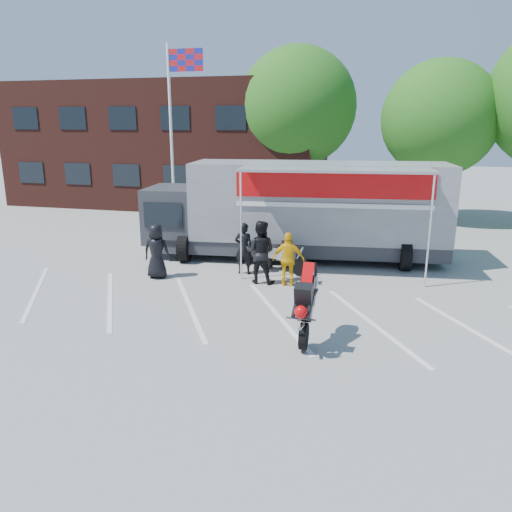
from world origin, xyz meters
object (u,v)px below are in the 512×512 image
at_px(stunt_bike_rider, 308,338).
at_px(spectator_leather_a, 157,251).
at_px(tree_left, 297,107).
at_px(tree_mid, 440,119).
at_px(flagpole, 176,116).
at_px(transporter_truck, 303,258).
at_px(spectator_leather_b, 244,248).
at_px(spectator_leather_c, 260,252).
at_px(spectator_hivis, 288,259).
at_px(parked_motorcycle, 283,272).

xyz_separation_m(stunt_bike_rider, spectator_leather_a, (-5.34, 3.40, 0.87)).
bearing_deg(tree_left, tree_mid, -8.13).
height_order(flagpole, tree_mid, flagpole).
xyz_separation_m(tree_left, transporter_truck, (1.95, -9.37, -5.57)).
height_order(flagpole, spectator_leather_b, flagpole).
distance_m(tree_mid, spectator_leather_c, 13.51).
bearing_deg(flagpole, spectator_hivis, -46.42).
bearing_deg(spectator_leather_b, tree_mid, -119.37).
height_order(tree_left, transporter_truck, tree_left).
distance_m(flagpole, spectator_leather_c, 9.37).
xyz_separation_m(tree_mid, transporter_truck, (-5.05, -8.37, -4.94)).
height_order(transporter_truck, spectator_leather_c, spectator_leather_c).
height_order(parked_motorcycle, spectator_leather_a, spectator_leather_a).
distance_m(spectator_leather_a, spectator_leather_b, 2.78).
bearing_deg(transporter_truck, parked_motorcycle, -106.65).
height_order(transporter_truck, spectator_leather_b, transporter_truck).
xyz_separation_m(tree_mid, spectator_leather_a, (-9.15, -11.84, -4.08)).
bearing_deg(spectator_leather_c, parked_motorcycle, -109.41).
relative_size(tree_left, spectator_hivis, 5.27).
xyz_separation_m(spectator_leather_b, spectator_leather_c, (0.73, -0.77, 0.12)).
height_order(parked_motorcycle, spectator_leather_c, spectator_leather_c).
xyz_separation_m(parked_motorcycle, spectator_leather_b, (-1.20, -0.44, 0.85)).
bearing_deg(flagpole, parked_motorcycle, -42.16).
bearing_deg(parked_motorcycle, tree_mid, -4.98).
distance_m(tree_mid, parked_motorcycle, 12.63).
height_order(tree_left, stunt_bike_rider, tree_left).
relative_size(parked_motorcycle, spectator_hivis, 1.23).
xyz_separation_m(spectator_leather_b, spectator_hivis, (1.62, -0.85, -0.03)).
bearing_deg(spectator_leather_b, flagpole, -48.76).
xyz_separation_m(parked_motorcycle, stunt_bike_rider, (1.59, -4.95, 0.00)).
bearing_deg(spectator_leather_a, spectator_leather_c, -178.84).
relative_size(flagpole, parked_motorcycle, 3.98).
relative_size(spectator_leather_a, spectator_hivis, 1.06).
relative_size(stunt_bike_rider, spectator_hivis, 1.21).
relative_size(transporter_truck, stunt_bike_rider, 5.44).
relative_size(stunt_bike_rider, spectator_leather_a, 1.14).
bearing_deg(spectator_leather_b, spectator_leather_a, 25.72).
height_order(tree_left, tree_mid, tree_left).
xyz_separation_m(tree_left, spectator_leather_b, (0.40, -11.73, -4.72)).
bearing_deg(spectator_leather_a, parked_motorcycle, -162.33).
distance_m(stunt_bike_rider, spectator_leather_b, 5.37).
bearing_deg(spectator_leather_c, spectator_hivis, 176.55).
distance_m(tree_left, transporter_truck, 11.07).
bearing_deg(spectator_leather_a, tree_left, -104.23).
relative_size(spectator_leather_a, spectator_leather_c, 0.90).
distance_m(tree_left, parked_motorcycle, 12.69).
relative_size(tree_left, parked_motorcycle, 4.30).
bearing_deg(spectator_leather_a, transporter_truck, -144.54).
distance_m(stunt_bike_rider, spectator_hivis, 3.93).
xyz_separation_m(parked_motorcycle, spectator_leather_c, (-0.47, -1.21, 0.97)).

